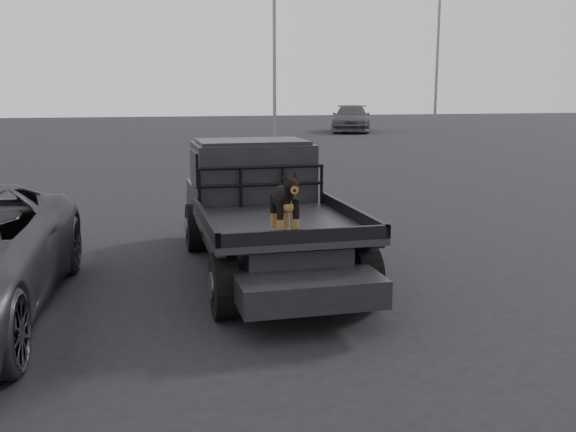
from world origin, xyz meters
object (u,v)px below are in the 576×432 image
object	(u,v)px
floodlight_far	(439,12)
flatbed_ute	(265,241)
distant_car_b	(351,118)
dog	(284,203)

from	to	relation	value
floodlight_far	flatbed_ute	bearing A→B (deg)	-120.27
distant_car_b	floodlight_far	size ratio (longest dim) A/B	0.41
dog	floodlight_far	distance (m)	37.45
flatbed_ute	distant_car_b	distance (m)	32.21
distant_car_b	floodlight_far	xyz separation A→B (m)	(6.01, 0.57, 6.66)
dog	flatbed_ute	bearing A→B (deg)	85.44
flatbed_ute	floodlight_far	xyz separation A→B (m)	(17.82, 30.54, 7.02)
dog	distant_car_b	world-z (taller)	dog
flatbed_ute	dog	bearing A→B (deg)	-94.56
dog	floodlight_far	world-z (taller)	floodlight_far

